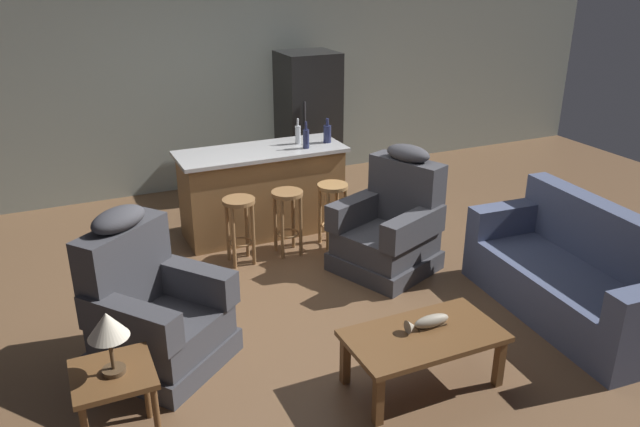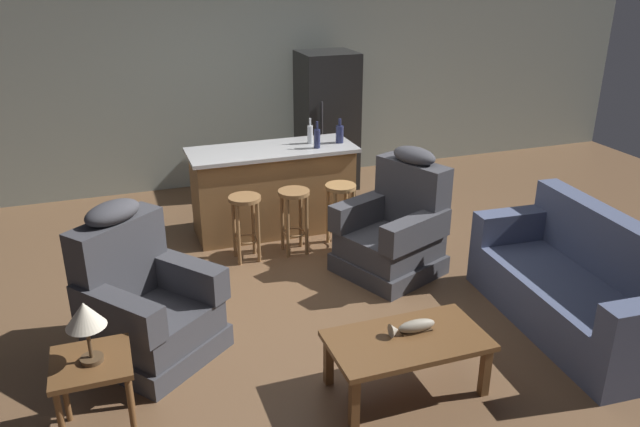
{
  "view_description": "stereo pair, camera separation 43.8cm",
  "coord_description": "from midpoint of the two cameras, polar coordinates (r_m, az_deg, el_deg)",
  "views": [
    {
      "loc": [
        -2.07,
        -4.74,
        2.85
      ],
      "look_at": [
        0.04,
        -0.1,
        0.75
      ],
      "focal_mm": 35.0,
      "sensor_mm": 36.0,
      "label": 1
    },
    {
      "loc": [
        -1.66,
        -4.9,
        2.85
      ],
      "look_at": [
        0.04,
        -0.1,
        0.75
      ],
      "focal_mm": 35.0,
      "sensor_mm": 36.0,
      "label": 2
    }
  ],
  "objects": [
    {
      "name": "couch",
      "position": [
        5.64,
        24.72,
        -6.25
      ],
      "size": [
        0.96,
        1.95,
        0.94
      ],
      "rotation": [
        0.0,
        0.0,
        3.08
      ],
      "color": "#4C5675",
      "rests_on": "ground_plane"
    },
    {
      "name": "end_table",
      "position": [
        4.15,
        -17.19,
        -13.89
      ],
      "size": [
        0.48,
        0.48,
        0.56
      ],
      "color": "brown",
      "rests_on": "ground_plane"
    },
    {
      "name": "bottle_short_amber",
      "position": [
        6.91,
        3.64,
        7.28
      ],
      "size": [
        0.09,
        0.09,
        0.27
      ],
      "color": "#23284C",
      "rests_on": "kitchen_island"
    },
    {
      "name": "fish_figurine",
      "position": [
        4.49,
        11.26,
        -10.2
      ],
      "size": [
        0.34,
        0.1,
        0.1
      ],
      "color": "#4C3823",
      "rests_on": "coffee_table"
    },
    {
      "name": "bar_stool_left",
      "position": [
        6.19,
        -4.83,
        -0.27
      ],
      "size": [
        0.32,
        0.32,
        0.68
      ],
      "color": "olive",
      "rests_on": "ground_plane"
    },
    {
      "name": "back_wall",
      "position": [
        8.3,
        -6.28,
        11.51
      ],
      "size": [
        12.0,
        0.05,
        2.6
      ],
      "color": "#939E93",
      "rests_on": "ground_plane"
    },
    {
      "name": "kitchen_island",
      "position": [
        6.87,
        -2.49,
        2.18
      ],
      "size": [
        1.8,
        0.7,
        0.95
      ],
      "color": "olive",
      "rests_on": "ground_plane"
    },
    {
      "name": "ground_plane",
      "position": [
        5.9,
        1.48,
        -6.48
      ],
      "size": [
        12.0,
        12.0,
        0.0
      ],
      "color": "brown"
    },
    {
      "name": "coffee_table",
      "position": [
        4.47,
        10.82,
        -11.79
      ],
      "size": [
        1.1,
        0.6,
        0.42
      ],
      "color": "brown",
      "rests_on": "ground_plane"
    },
    {
      "name": "bar_stool_middle",
      "position": [
        6.32,
        -0.41,
        0.32
      ],
      "size": [
        0.32,
        0.32,
        0.68
      ],
      "color": "olive",
      "rests_on": "ground_plane"
    },
    {
      "name": "bar_stool_right",
      "position": [
        6.49,
        3.81,
        0.87
      ],
      "size": [
        0.32,
        0.32,
        0.68
      ],
      "color": "#A87A47",
      "rests_on": "ground_plane"
    },
    {
      "name": "recliner_near_island",
      "position": [
        6.06,
        8.97,
        -1.51
      ],
      "size": [
        1.1,
        1.1,
        1.2
      ],
      "rotation": [
        0.0,
        0.0,
        3.53
      ],
      "color": "#3D3D42",
      "rests_on": "ground_plane"
    },
    {
      "name": "bottle_tall_green",
      "position": [
        6.87,
        0.93,
        7.28
      ],
      "size": [
        0.06,
        0.06,
        0.28
      ],
      "color": "silver",
      "rests_on": "kitchen_island"
    },
    {
      "name": "bottle_wine_dark",
      "position": [
        6.7,
        1.61,
        6.9
      ],
      "size": [
        0.07,
        0.07,
        0.29
      ],
      "color": "#23284C",
      "rests_on": "kitchen_island"
    },
    {
      "name": "table_lamp",
      "position": [
        3.92,
        -17.7,
        -9.13
      ],
      "size": [
        0.24,
        0.24,
        0.41
      ],
      "color": "#4C3823",
      "rests_on": "end_table"
    },
    {
      "name": "recliner_near_lamp",
      "position": [
        4.88,
        -13.32,
        -8.07
      ],
      "size": [
        1.18,
        1.18,
        1.2
      ],
      "rotation": [
        0.0,
        0.0,
        -0.9
      ],
      "color": "#3D3D42",
      "rests_on": "ground_plane"
    },
    {
      "name": "refrigerator",
      "position": [
        8.17,
        2.18,
        8.43
      ],
      "size": [
        0.7,
        0.69,
        1.76
      ],
      "color": "black",
      "rests_on": "ground_plane"
    }
  ]
}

